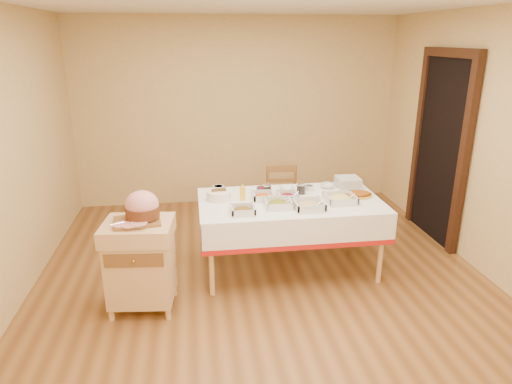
# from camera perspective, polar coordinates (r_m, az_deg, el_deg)

# --- Properties ---
(room_shell) EXTENTS (5.00, 5.00, 5.00)m
(room_shell) POSITION_cam_1_polar(r_m,az_deg,el_deg) (4.09, 1.21, 4.53)
(room_shell) COLOR brown
(room_shell) RESTS_ON ground
(doorway) EXTENTS (0.09, 1.10, 2.20)m
(doorway) POSITION_cam_1_polar(r_m,az_deg,el_deg) (5.72, 22.11, 5.34)
(doorway) COLOR black
(doorway) RESTS_ON ground
(dining_table) EXTENTS (1.82, 1.02, 0.76)m
(dining_table) POSITION_cam_1_polar(r_m,az_deg,el_deg) (4.64, 4.22, -2.87)
(dining_table) COLOR #E1B47B
(dining_table) RESTS_ON ground
(butcher_cart) EXTENTS (0.63, 0.54, 0.82)m
(butcher_cart) POSITION_cam_1_polar(r_m,az_deg,el_deg) (4.13, -14.23, -8.29)
(butcher_cart) COLOR #E1B47B
(butcher_cart) RESTS_ON ground
(dining_chair) EXTENTS (0.40, 0.39, 0.87)m
(dining_chair) POSITION_cam_1_polar(r_m,az_deg,el_deg) (5.42, 3.36, -1.29)
(dining_chair) COLOR brown
(dining_chair) RESTS_ON ground
(ham_on_board) EXTENTS (0.40, 0.38, 0.27)m
(ham_on_board) POSITION_cam_1_polar(r_m,az_deg,el_deg) (3.97, -14.14, -2.01)
(ham_on_board) COLOR brown
(ham_on_board) RESTS_ON butcher_cart
(serving_dish_a) EXTENTS (0.22, 0.22, 0.10)m
(serving_dish_a) POSITION_cam_1_polar(r_m,az_deg,el_deg) (4.22, -1.66, -2.27)
(serving_dish_a) COLOR silver
(serving_dish_a) RESTS_ON dining_table
(serving_dish_b) EXTENTS (0.25, 0.25, 0.10)m
(serving_dish_b) POSITION_cam_1_polar(r_m,az_deg,el_deg) (4.38, 2.79, -1.44)
(serving_dish_b) COLOR silver
(serving_dish_b) RESTS_ON dining_table
(serving_dish_c) EXTENTS (0.28, 0.28, 0.11)m
(serving_dish_c) POSITION_cam_1_polar(r_m,az_deg,el_deg) (4.36, 6.60, -1.62)
(serving_dish_c) COLOR silver
(serving_dish_c) RESTS_ON dining_table
(serving_dish_d) EXTENTS (0.29, 0.29, 0.11)m
(serving_dish_d) POSITION_cam_1_polar(r_m,az_deg,el_deg) (4.58, 10.51, -0.81)
(serving_dish_d) COLOR silver
(serving_dish_d) RESTS_ON dining_table
(serving_dish_e) EXTENTS (0.22, 0.21, 0.10)m
(serving_dish_e) POSITION_cam_1_polar(r_m,az_deg,el_deg) (4.57, 0.91, -0.55)
(serving_dish_e) COLOR silver
(serving_dish_e) RESTS_ON dining_table
(serving_dish_f) EXTENTS (0.21, 0.20, 0.09)m
(serving_dish_f) POSITION_cam_1_polar(r_m,az_deg,el_deg) (4.61, 3.98, -0.49)
(serving_dish_f) COLOR silver
(serving_dish_f) RESTS_ON dining_table
(small_bowl_left) EXTENTS (0.12, 0.12, 0.06)m
(small_bowl_left) POSITION_cam_1_polar(r_m,az_deg,el_deg) (4.84, -4.70, 0.47)
(small_bowl_left) COLOR silver
(small_bowl_left) RESTS_ON dining_table
(small_bowl_mid) EXTENTS (0.13, 0.13, 0.05)m
(small_bowl_mid) POSITION_cam_1_polar(r_m,az_deg,el_deg) (4.78, 0.83, 0.30)
(small_bowl_mid) COLOR navy
(small_bowl_mid) RESTS_ON dining_table
(small_bowl_right) EXTENTS (0.10, 0.10, 0.05)m
(small_bowl_right) POSITION_cam_1_polar(r_m,az_deg,el_deg) (4.89, 6.63, 0.56)
(small_bowl_right) COLOR silver
(small_bowl_right) RESTS_ON dining_table
(bowl_white_imported) EXTENTS (0.19, 0.19, 0.04)m
(bowl_white_imported) POSITION_cam_1_polar(r_m,az_deg,el_deg) (4.87, 3.80, 0.46)
(bowl_white_imported) COLOR silver
(bowl_white_imported) RESTS_ON dining_table
(bowl_small_imported) EXTENTS (0.18, 0.18, 0.05)m
(bowl_small_imported) POSITION_cam_1_polar(r_m,az_deg,el_deg) (4.99, 8.92, 0.77)
(bowl_small_imported) COLOR silver
(bowl_small_imported) RESTS_ON dining_table
(preserve_jar_left) EXTENTS (0.09, 0.09, 0.11)m
(preserve_jar_left) POSITION_cam_1_polar(r_m,az_deg,el_deg) (4.72, 1.40, 0.32)
(preserve_jar_left) COLOR silver
(preserve_jar_left) RESTS_ON dining_table
(preserve_jar_right) EXTENTS (0.10, 0.10, 0.12)m
(preserve_jar_right) POSITION_cam_1_polar(r_m,az_deg,el_deg) (4.76, 5.65, 0.42)
(preserve_jar_right) COLOR silver
(preserve_jar_right) RESTS_ON dining_table
(mustard_bottle) EXTENTS (0.06, 0.06, 0.17)m
(mustard_bottle) POSITION_cam_1_polar(r_m,az_deg,el_deg) (4.54, -1.70, -0.10)
(mustard_bottle) COLOR yellow
(mustard_bottle) RESTS_ON dining_table
(bread_basket) EXTENTS (0.24, 0.24, 0.11)m
(bread_basket) POSITION_cam_1_polar(r_m,az_deg,el_deg) (4.58, -4.66, -0.40)
(bread_basket) COLOR white
(bread_basket) RESTS_ON dining_table
(plate_stack) EXTENTS (0.24, 0.24, 0.12)m
(plate_stack) POSITION_cam_1_polar(r_m,az_deg,el_deg) (5.02, 11.43, 1.16)
(plate_stack) COLOR silver
(plate_stack) RESTS_ON dining_table
(brass_platter) EXTENTS (0.32, 0.23, 0.04)m
(brass_platter) POSITION_cam_1_polar(r_m,az_deg,el_deg) (4.77, 12.48, -0.33)
(brass_platter) COLOR gold
(brass_platter) RESTS_ON dining_table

